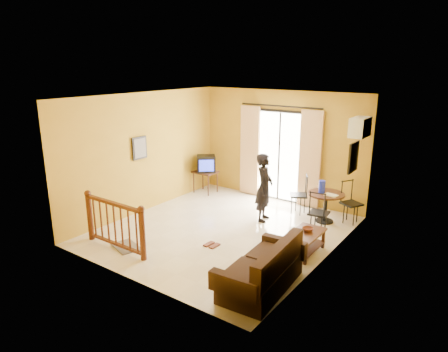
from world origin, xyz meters
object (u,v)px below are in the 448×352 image
Objects in this scene: television at (206,164)px; dining_table at (326,199)px; coffee_table at (305,240)px; sofa at (264,271)px; standing_person at (264,187)px.

dining_table is at bearing -42.02° from television.
sofa reaches higher than coffee_table.
dining_table is 0.88× the size of coffee_table.
television is at bearing 134.43° from sofa.
television is 0.38× the size of sofa.
television is 2.40m from standing_person.
dining_table is 1.39m from standing_person.
sofa is at bearing -166.00° from standing_person.
sofa is 1.13× the size of standing_person.
sofa reaches higher than dining_table.
television is 4.99m from sofa.
standing_person is (-1.17, -0.70, 0.24)m from dining_table.
television is 4.16m from coffee_table.
coffee_table is at bearing 86.03° from sofa.
standing_person is at bearing -149.01° from dining_table.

